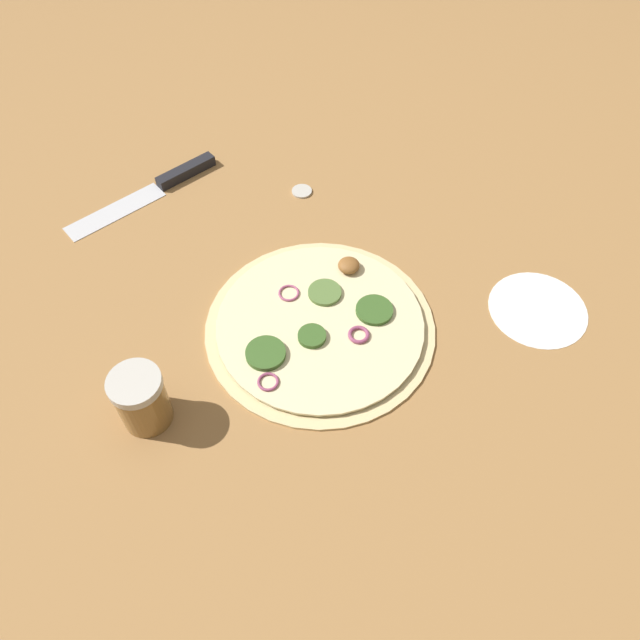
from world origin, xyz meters
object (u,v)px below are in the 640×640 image
(pizza, at_px, (320,325))
(knife, at_px, (165,183))
(loose_cap, at_px, (302,190))
(spice_jar, at_px, (141,399))

(pizza, distance_m, knife, 0.39)
(loose_cap, bearing_deg, knife, -70.74)
(pizza, relative_size, spice_jar, 3.75)
(knife, height_order, spice_jar, spice_jar)
(pizza, bearing_deg, knife, -115.65)
(spice_jar, bearing_deg, knife, -151.19)
(pizza, height_order, knife, pizza)
(spice_jar, xyz_separation_m, loose_cap, (-0.46, 0.01, -0.04))
(spice_jar, height_order, loose_cap, spice_jar)
(pizza, relative_size, loose_cap, 9.60)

